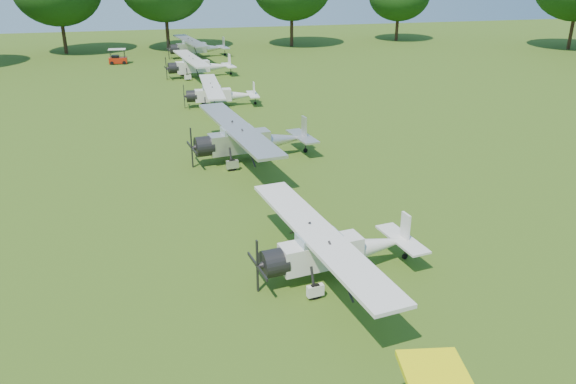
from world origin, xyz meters
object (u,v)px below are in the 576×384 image
aircraft_5 (219,93)px  aircraft_6 (198,65)px  aircraft_7 (196,46)px  golf_cart (118,59)px  aircraft_4 (248,138)px  aircraft_3 (333,247)px

aircraft_5 → aircraft_6: size_ratio=0.86×
aircraft_5 → aircraft_7: (0.26, 24.73, 0.23)m
aircraft_5 → golf_cart: 23.97m
aircraft_4 → aircraft_6: size_ratio=1.08×
aircraft_3 → aircraft_6: (-1.59, 39.54, 0.06)m
aircraft_5 → aircraft_7: size_ratio=0.82×
aircraft_3 → aircraft_5: (-1.01, 27.07, -0.10)m
aircraft_5 → aircraft_6: bearing=93.9°
aircraft_3 → golf_cart: size_ratio=5.24×
aircraft_5 → golf_cart: aircraft_5 is taller
aircraft_3 → aircraft_7: 51.81m
aircraft_6 → aircraft_7: 12.29m
aircraft_5 → aircraft_7: bearing=90.6°
aircraft_6 → golf_cart: aircraft_6 is taller
golf_cart → aircraft_4: bearing=-74.1°
aircraft_4 → aircraft_5: size_ratio=1.25×
aircraft_4 → aircraft_7: size_ratio=1.03×
aircraft_4 → aircraft_7: bearing=81.1°
aircraft_7 → aircraft_3: bearing=-99.0°
aircraft_7 → golf_cart: bearing=-174.8°
aircraft_6 → aircraft_3: bearing=-96.0°
aircraft_6 → aircraft_5: bearing=-95.6°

